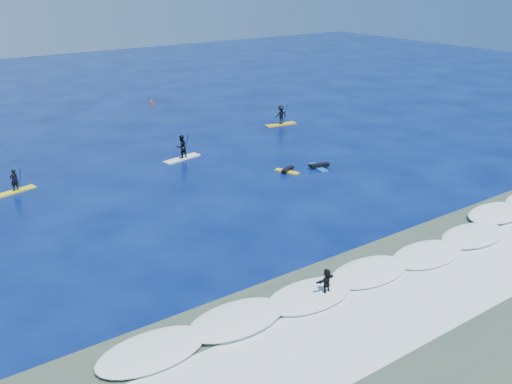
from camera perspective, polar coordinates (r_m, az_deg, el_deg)
ground at (r=38.56m, az=3.65°, el=-0.92°), size 160.00×160.00×0.00m
shallow_water at (r=30.21m, az=20.82°, el=-9.10°), size 90.00×13.00×0.01m
breaking_wave at (r=32.20m, az=14.98°, el=-6.41°), size 40.00×6.00×0.30m
whitewater at (r=30.67m, az=19.28°, el=-8.41°), size 34.00×5.00×0.02m
sup_paddler_left at (r=43.30m, az=-22.97°, el=0.76°), size 2.83×1.30×1.93m
sup_paddler_center at (r=47.20m, az=-7.46°, el=4.31°), size 3.44×1.49×2.34m
sup_paddler_right at (r=57.44m, az=2.51°, el=7.59°), size 3.37×1.20×2.31m
prone_paddler_near at (r=44.00m, az=3.12°, el=2.17°), size 1.50×1.99×0.41m
prone_paddler_far at (r=45.10m, az=6.26°, el=2.59°), size 1.80×2.35×0.48m
wave_surfer at (r=27.51m, az=7.06°, el=-9.01°), size 1.92×0.69×1.36m
marker_buoy at (r=66.96m, az=-10.41°, el=8.75°), size 0.31×0.31×0.73m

